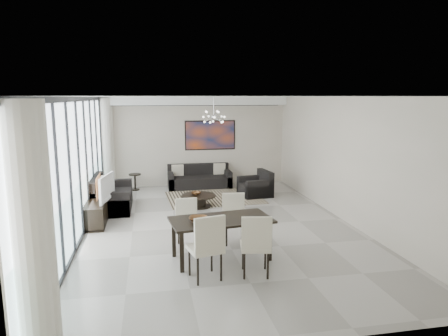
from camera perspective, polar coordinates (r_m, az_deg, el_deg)
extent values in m
cube|color=#A8A39B|center=(9.15, -0.73, -8.25)|extent=(6.00, 9.00, 0.02)
cube|color=white|center=(8.69, -0.77, 10.08)|extent=(6.00, 9.00, 0.02)
cube|color=#B8B09D|center=(13.21, -4.14, 3.80)|extent=(6.00, 0.02, 2.90)
cube|color=#B8B09D|center=(4.57, 9.18, -8.40)|extent=(6.00, 0.02, 2.90)
cube|color=#B8B09D|center=(9.77, 16.79, 1.18)|extent=(0.02, 9.00, 2.90)
cube|color=silver|center=(8.80, -20.22, 0.04)|extent=(0.01, 8.95, 2.85)
cube|color=black|center=(8.68, -20.52, 9.19)|extent=(0.04, 8.95, 0.10)
cube|color=black|center=(9.14, -19.43, -8.75)|extent=(0.04, 8.95, 0.06)
cube|color=black|center=(4.99, -27.17, -7.82)|extent=(0.04, 0.05, 2.88)
cube|color=black|center=(5.92, -24.49, -4.92)|extent=(0.04, 0.05, 2.88)
cube|color=black|center=(6.87, -22.56, -2.80)|extent=(0.04, 0.05, 2.88)
cube|color=black|center=(7.83, -21.10, -1.20)|extent=(0.04, 0.05, 2.88)
cube|color=black|center=(8.80, -19.96, 0.05)|extent=(0.04, 0.05, 2.88)
cube|color=black|center=(9.77, -19.05, 1.05)|extent=(0.04, 0.05, 2.88)
cube|color=black|center=(10.75, -18.31, 1.87)|extent=(0.04, 0.05, 2.88)
cube|color=black|center=(11.74, -17.69, 2.56)|extent=(0.04, 0.05, 2.88)
cube|color=black|center=(12.72, -17.16, 3.13)|extent=(0.04, 0.05, 2.88)
cylinder|color=white|center=(4.81, -26.06, -8.36)|extent=(0.36, 0.36, 2.85)
cylinder|color=white|center=(12.86, -16.47, 3.24)|extent=(0.36, 0.36, 2.85)
cube|color=white|center=(12.95, -4.11, 9.52)|extent=(5.98, 0.40, 0.26)
cube|color=#BB491A|center=(13.24, -1.98, 4.70)|extent=(1.68, 0.04, 0.98)
cylinder|color=silver|center=(11.21, -1.48, 8.72)|extent=(0.02, 0.02, 0.55)
sphere|color=silver|center=(11.22, -1.47, 7.32)|extent=(0.12, 0.12, 0.12)
cube|color=black|center=(11.67, -1.44, -4.23)|extent=(2.77, 2.20, 0.01)
cylinder|color=black|center=(10.67, -3.65, -3.96)|extent=(0.93, 0.93, 0.04)
cylinder|color=black|center=(10.71, -3.64, -4.80)|extent=(0.41, 0.41, 0.29)
cylinder|color=black|center=(10.74, -3.63, -5.47)|extent=(0.65, 0.65, 0.03)
imported|color=brown|center=(10.68, -4.02, -3.63)|extent=(0.29, 0.29, 0.08)
cube|color=black|center=(12.96, -3.50, -1.99)|extent=(2.02, 0.83, 0.37)
cube|color=black|center=(13.21, -3.70, -0.14)|extent=(2.02, 0.17, 0.37)
cube|color=black|center=(12.87, -7.61, -1.78)|extent=(0.17, 0.83, 0.53)
cube|color=black|center=(13.09, 0.52, -1.48)|extent=(0.17, 0.83, 0.53)
cube|color=black|center=(10.86, -15.70, -4.55)|extent=(0.98, 1.74, 0.43)
cube|color=black|center=(10.80, -17.87, -2.37)|extent=(0.20, 1.74, 0.43)
cube|color=black|center=(10.09, -16.09, -5.10)|extent=(0.98, 0.20, 0.63)
cube|color=black|center=(11.58, -15.41, -3.13)|extent=(0.98, 0.20, 0.63)
cube|color=black|center=(11.90, 4.44, -3.09)|extent=(0.95, 0.99, 0.37)
cube|color=black|center=(11.95, 5.94, -1.23)|extent=(0.29, 0.90, 0.37)
cube|color=black|center=(12.20, 3.78, -2.35)|extent=(0.85, 0.28, 0.54)
cube|color=black|center=(11.56, 5.15, -3.07)|extent=(0.85, 0.28, 0.54)
cylinder|color=black|center=(12.83, -12.63, -0.90)|extent=(0.38, 0.38, 0.04)
cylinder|color=black|center=(12.88, -12.59, -2.01)|extent=(0.06, 0.06, 0.47)
cylinder|color=black|center=(12.93, -12.55, -3.02)|extent=(0.26, 0.26, 0.03)
cube|color=black|center=(9.88, -17.72, -5.86)|extent=(0.47, 1.66, 0.52)
imported|color=gray|center=(9.69, -16.98, -2.71)|extent=(0.34, 1.05, 0.60)
cube|color=black|center=(7.19, -0.41, -7.41)|extent=(1.89, 1.12, 0.04)
cube|color=black|center=(6.81, -6.04, -11.84)|extent=(0.07, 0.07, 0.71)
cube|color=black|center=(7.45, -7.18, -9.90)|extent=(0.07, 0.07, 0.71)
cube|color=black|center=(7.28, 6.54, -10.38)|extent=(0.07, 0.07, 0.71)
cube|color=black|center=(7.88, 4.42, -8.72)|extent=(0.07, 0.07, 0.71)
cube|color=beige|center=(6.51, -2.75, -11.43)|extent=(0.61, 0.61, 0.07)
cube|color=beige|center=(6.22, -2.02, -9.68)|extent=(0.50, 0.17, 0.61)
cylinder|color=black|center=(6.72, -4.96, -13.21)|extent=(0.04, 0.04, 0.47)
cylinder|color=black|center=(6.52, -0.42, -13.95)|extent=(0.04, 0.04, 0.47)
cube|color=beige|center=(6.67, 4.49, -11.10)|extent=(0.56, 0.56, 0.06)
cube|color=beige|center=(6.38, 4.69, -9.50)|extent=(0.48, 0.14, 0.59)
cylinder|color=black|center=(6.93, 2.74, -12.54)|extent=(0.04, 0.04, 0.45)
cylinder|color=black|center=(6.62, 6.28, -13.72)|extent=(0.04, 0.04, 0.45)
cube|color=beige|center=(7.88, -5.16, -8.17)|extent=(0.45, 0.45, 0.06)
cube|color=beige|center=(7.99, -5.40, -6.12)|extent=(0.43, 0.07, 0.52)
cylinder|color=black|center=(7.83, -3.71, -10.04)|extent=(0.04, 0.04, 0.40)
cylinder|color=black|center=(8.09, -6.50, -9.41)|extent=(0.04, 0.04, 0.40)
cube|color=beige|center=(8.03, 1.51, -7.59)|extent=(0.49, 0.49, 0.06)
cube|color=beige|center=(8.15, 1.35, -5.47)|extent=(0.45, 0.09, 0.55)
cylinder|color=black|center=(7.97, 2.93, -9.58)|extent=(0.04, 0.04, 0.42)
cylinder|color=black|center=(8.26, 0.13, -8.85)|extent=(0.04, 0.04, 0.42)
imported|color=brown|center=(7.04, -3.71, -7.30)|extent=(0.40, 0.40, 0.08)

